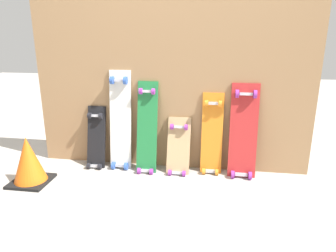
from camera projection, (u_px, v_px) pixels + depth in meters
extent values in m
plane|color=#B2AAA0|center=(169.00, 168.00, 2.97)|extent=(12.00, 12.00, 0.00)
cube|color=#99724C|center=(170.00, 72.00, 2.78)|extent=(2.50, 0.04, 1.79)
cube|color=black|center=(96.00, 141.00, 2.97)|extent=(0.17, 0.16, 0.64)
cube|color=#B7B7BF|center=(95.00, 166.00, 2.96)|extent=(0.08, 0.04, 0.03)
cube|color=#B7B7BF|center=(96.00, 116.00, 2.93)|extent=(0.08, 0.04, 0.03)
cylinder|color=black|center=(89.00, 166.00, 2.95)|extent=(0.03, 0.06, 0.06)
cylinder|color=black|center=(100.00, 167.00, 2.94)|extent=(0.03, 0.06, 0.06)
cylinder|color=black|center=(90.00, 116.00, 2.92)|extent=(0.03, 0.06, 0.06)
cylinder|color=black|center=(101.00, 116.00, 2.90)|extent=(0.03, 0.06, 0.06)
cube|color=silver|center=(121.00, 123.00, 2.90)|extent=(0.20, 0.12, 0.97)
cube|color=#B7B7BF|center=(120.00, 165.00, 2.96)|extent=(0.09, 0.04, 0.03)
cube|color=#B7B7BF|center=(119.00, 80.00, 2.81)|extent=(0.09, 0.04, 0.03)
cylinder|color=#3359B2|center=(113.00, 166.00, 2.95)|extent=(0.03, 0.07, 0.07)
cylinder|color=#3359B2|center=(126.00, 166.00, 2.93)|extent=(0.03, 0.07, 0.07)
cylinder|color=#3359B2|center=(112.00, 80.00, 2.80)|extent=(0.03, 0.07, 0.07)
cylinder|color=#3359B2|center=(125.00, 81.00, 2.78)|extent=(0.03, 0.07, 0.07)
cube|color=#1E7238|center=(147.00, 131.00, 2.85)|extent=(0.18, 0.19, 0.88)
cube|color=#B7B7BF|center=(146.00, 171.00, 2.86)|extent=(0.08, 0.04, 0.03)
cube|color=#B7B7BF|center=(147.00, 91.00, 2.79)|extent=(0.08, 0.04, 0.03)
cylinder|color=purple|center=(139.00, 171.00, 2.86)|extent=(0.03, 0.05, 0.05)
cylinder|color=purple|center=(151.00, 172.00, 2.84)|extent=(0.03, 0.05, 0.05)
cylinder|color=purple|center=(141.00, 91.00, 2.78)|extent=(0.03, 0.05, 0.05)
cylinder|color=purple|center=(153.00, 91.00, 2.76)|extent=(0.03, 0.05, 0.05)
cube|color=tan|center=(178.00, 150.00, 2.86)|extent=(0.21, 0.19, 0.57)
cube|color=#B7B7BF|center=(177.00, 173.00, 2.83)|extent=(0.09, 0.04, 0.03)
cube|color=#B7B7BF|center=(179.00, 127.00, 2.83)|extent=(0.09, 0.04, 0.03)
cylinder|color=purple|center=(170.00, 173.00, 2.82)|extent=(0.03, 0.05, 0.05)
cylinder|color=purple|center=(184.00, 174.00, 2.80)|extent=(0.03, 0.05, 0.05)
cylinder|color=purple|center=(172.00, 127.00, 2.82)|extent=(0.03, 0.05, 0.05)
cylinder|color=purple|center=(186.00, 127.00, 2.80)|extent=(0.03, 0.05, 0.05)
cube|color=orange|center=(212.00, 137.00, 2.82)|extent=(0.19, 0.11, 0.79)
cube|color=#B7B7BF|center=(210.00, 171.00, 2.85)|extent=(0.08, 0.04, 0.03)
cube|color=#B7B7BF|center=(213.00, 103.00, 2.74)|extent=(0.08, 0.04, 0.03)
cylinder|color=orange|center=(204.00, 171.00, 2.84)|extent=(0.03, 0.05, 0.05)
cylinder|color=orange|center=(217.00, 172.00, 2.83)|extent=(0.03, 0.05, 0.05)
cylinder|color=orange|center=(207.00, 103.00, 2.73)|extent=(0.03, 0.05, 0.05)
cylinder|color=orange|center=(220.00, 104.00, 2.71)|extent=(0.03, 0.05, 0.05)
cube|color=#B22626|center=(243.00, 134.00, 2.74)|extent=(0.24, 0.15, 0.88)
cube|color=#B7B7BF|center=(241.00, 175.00, 2.77)|extent=(0.11, 0.04, 0.03)
cube|color=#B7B7BF|center=(246.00, 94.00, 2.67)|extent=(0.11, 0.04, 0.03)
cylinder|color=purple|center=(233.00, 175.00, 2.76)|extent=(0.03, 0.07, 0.07)
cylinder|color=purple|center=(250.00, 176.00, 2.74)|extent=(0.03, 0.07, 0.07)
cylinder|color=purple|center=(237.00, 94.00, 2.66)|extent=(0.03, 0.07, 0.07)
cylinder|color=purple|center=(255.00, 94.00, 2.64)|extent=(0.03, 0.07, 0.07)
cube|color=black|center=(31.00, 181.00, 2.69)|extent=(0.31, 0.31, 0.02)
cone|color=orange|center=(28.00, 159.00, 2.63)|extent=(0.27, 0.27, 0.39)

